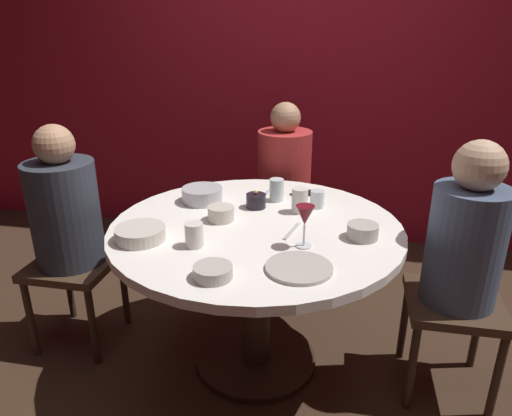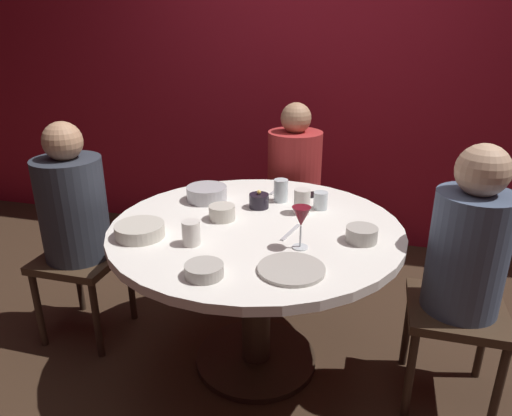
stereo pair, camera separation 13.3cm
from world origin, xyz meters
name	(u,v)px [view 1 (the left image)]	position (x,y,z in m)	size (l,w,h in m)	color
ground_plane	(256,360)	(0.00, 0.00, 0.00)	(8.00, 8.00, 0.00)	#382619
back_wall	(299,66)	(0.00, 1.62, 1.30)	(6.00, 0.10, 2.60)	maroon
dining_table	(256,256)	(0.00, 0.00, 0.59)	(1.31, 1.31, 0.75)	white
seated_diner_left	(65,215)	(-0.95, 0.00, 0.72)	(0.40, 0.40, 1.17)	#3F2D1E
seated_diner_back	(284,172)	(0.00, 0.93, 0.71)	(0.40, 0.40, 1.15)	#3F2D1E
seated_diner_right	(465,246)	(0.89, 0.00, 0.73)	(0.40, 0.40, 1.18)	#3F2D1E
candle_holder	(256,201)	(-0.04, 0.21, 0.78)	(0.10, 0.10, 0.09)	black
wine_glass	(305,217)	(0.23, -0.18, 0.88)	(0.08, 0.08, 0.18)	silver
dinner_plate	(299,268)	(0.23, -0.37, 0.76)	(0.25, 0.25, 0.01)	#B2ADA3
cell_phone	(304,194)	(0.17, 0.43, 0.75)	(0.07, 0.14, 0.01)	black
bowl_serving_large	(202,195)	(-0.32, 0.23, 0.79)	(0.20, 0.20, 0.07)	#B7B7BC
bowl_salad_center	(363,231)	(0.46, -0.05, 0.78)	(0.13, 0.13, 0.06)	#B2ADA3
bowl_small_white	(221,213)	(-0.17, 0.02, 0.78)	(0.12, 0.12, 0.07)	beige
bowl_sauce_side	(213,272)	(-0.06, -0.49, 0.77)	(0.14, 0.14, 0.05)	#B2ADA3
bowl_rice_portion	(140,234)	(-0.44, -0.25, 0.78)	(0.21, 0.21, 0.06)	beige
cup_near_candle	(194,235)	(-0.20, -0.26, 0.80)	(0.07, 0.07, 0.10)	silver
cup_by_left_diner	(277,190)	(0.04, 0.32, 0.81)	(0.07, 0.07, 0.11)	silver
cup_by_right_diner	(300,200)	(0.17, 0.19, 0.81)	(0.08, 0.08, 0.12)	silver
cup_center_front	(317,199)	(0.25, 0.27, 0.79)	(0.07, 0.07, 0.09)	silver
fork_near_plate	(272,189)	(-0.01, 0.49, 0.75)	(0.02, 0.18, 0.01)	#B7B7BC
knife_near_plate	(292,231)	(0.17, -0.05, 0.75)	(0.02, 0.18, 0.01)	#B7B7BC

